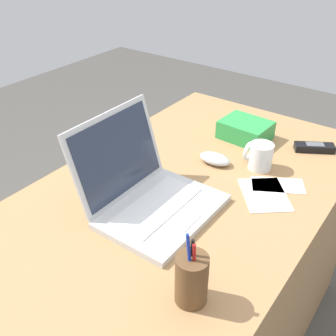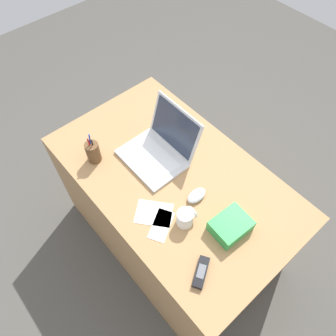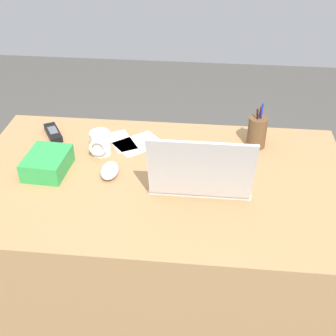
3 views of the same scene
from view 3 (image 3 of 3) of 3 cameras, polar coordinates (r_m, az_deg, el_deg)
name	(u,v)px [view 3 (image 3 of 3)]	position (r m, az deg, el deg)	size (l,w,h in m)	color
ground_plane	(160,319)	(2.08, -1.02, -18.43)	(6.00, 6.00, 0.00)	#4C4944
desk	(159,257)	(1.79, -1.15, -11.09)	(1.30, 0.77, 0.76)	#A87C4F
laptop	(201,173)	(1.48, 4.14, -0.59)	(0.33, 0.31, 0.25)	silver
computer_mouse	(109,171)	(1.56, -7.36, -0.38)	(0.06, 0.11, 0.03)	silver
coffee_mug_white	(100,143)	(1.66, -8.50, 3.08)	(0.07, 0.09, 0.09)	white
cordless_phone	(53,133)	(1.83, -14.20, 4.29)	(0.11, 0.14, 0.03)	black
pen_holder	(257,132)	(1.71, 11.09, 4.46)	(0.07, 0.07, 0.18)	brown
snack_bag	(48,162)	(1.61, -14.83, 0.71)	(0.13, 0.17, 0.07)	green
paper_note_near_laptop	(121,141)	(1.75, -5.85, 3.38)	(0.08, 0.16, 0.00)	white
paper_note_left	(139,144)	(1.73, -3.71, 3.06)	(0.17, 0.12, 0.00)	white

